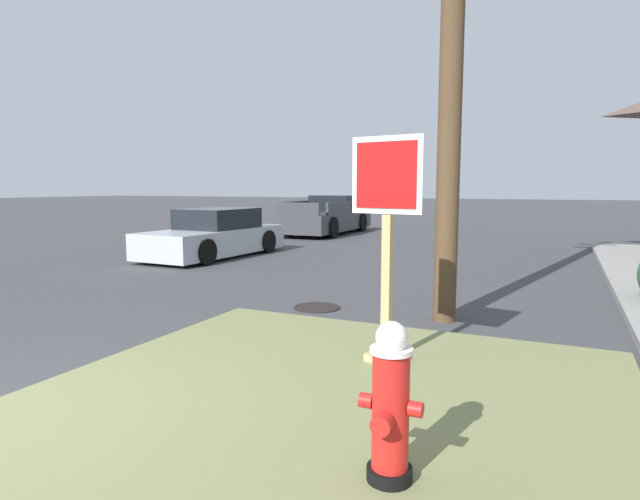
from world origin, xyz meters
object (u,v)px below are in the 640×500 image
at_px(fire_hydrant, 390,406).
at_px(stop_sign, 387,254).
at_px(manhole_cover, 317,307).
at_px(pickup_truck_charcoal, 327,218).
at_px(parked_sedan_silver, 214,236).

relative_size(fire_hydrant, stop_sign, 0.44).
relative_size(manhole_cover, pickup_truck_charcoal, 0.13).
bearing_deg(parked_sedan_silver, pickup_truck_charcoal, 90.29).
bearing_deg(pickup_truck_charcoal, manhole_cover, -66.79).
xyz_separation_m(fire_hydrant, pickup_truck_charcoal, (-7.43, 15.83, 0.08)).
distance_m(stop_sign, pickup_truck_charcoal, 15.36).
bearing_deg(stop_sign, manhole_cover, 129.38).
bearing_deg(stop_sign, parked_sedan_silver, 136.38).
relative_size(fire_hydrant, manhole_cover, 1.38).
distance_m(parked_sedan_silver, pickup_truck_charcoal, 7.39).
bearing_deg(fire_hydrant, stop_sign, 108.32).
bearing_deg(stop_sign, fire_hydrant, -71.68).
height_order(stop_sign, manhole_cover, stop_sign).
distance_m(manhole_cover, parked_sedan_silver, 6.56).
distance_m(manhole_cover, pickup_truck_charcoal, 12.70).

